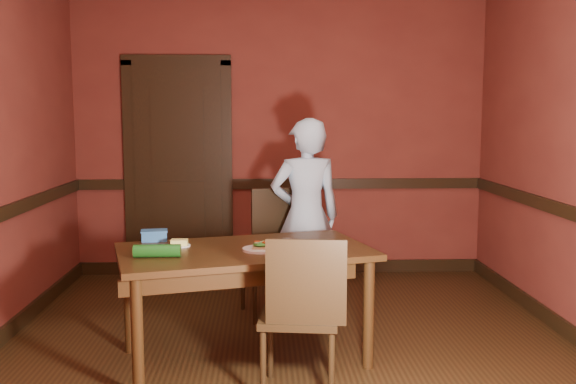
{
  "coord_description": "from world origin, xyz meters",
  "views": [
    {
      "loc": [
        -0.17,
        -4.07,
        1.59
      ],
      "look_at": [
        0.0,
        0.35,
        1.05
      ],
      "focal_mm": 40.0,
      "sensor_mm": 36.0,
      "label": 1
    }
  ],
  "objects": [
    {
      "name": "floor",
      "position": [
        0.0,
        0.0,
        0.0
      ],
      "size": [
        4.0,
        4.5,
        0.01
      ],
      "primitive_type": "cube",
      "color": "black",
      "rests_on": "ground"
    },
    {
      "name": "wall_back",
      "position": [
        0.0,
        2.25,
        1.35
      ],
      "size": [
        4.0,
        0.02,
        2.7
      ],
      "primitive_type": "cube",
      "color": "maroon",
      "rests_on": "ground"
    },
    {
      "name": "wall_front",
      "position": [
        0.0,
        -2.25,
        1.35
      ],
      "size": [
        4.0,
        0.02,
        2.7
      ],
      "primitive_type": "cube",
      "color": "maroon",
      "rests_on": "ground"
    },
    {
      "name": "dado_back",
      "position": [
        0.0,
        2.23,
        0.9
      ],
      "size": [
        4.0,
        0.03,
        0.1
      ],
      "primitive_type": "cube",
      "color": "black",
      "rests_on": "ground"
    },
    {
      "name": "baseboard_back",
      "position": [
        0.0,
        2.23,
        0.06
      ],
      "size": [
        4.0,
        0.03,
        0.12
      ],
      "primitive_type": "cube",
      "color": "black",
      "rests_on": "ground"
    },
    {
      "name": "door",
      "position": [
        -1.0,
        2.22,
        1.09
      ],
      "size": [
        1.05,
        0.07,
        2.2
      ],
      "color": "black",
      "rests_on": "ground"
    },
    {
      "name": "dining_table",
      "position": [
        -0.29,
        -0.05,
        0.37
      ],
      "size": [
        1.75,
        1.26,
        0.74
      ],
      "primitive_type": "cube",
      "rotation": [
        0.0,
        0.0,
        0.26
      ],
      "color": "#311D0C",
      "rests_on": "floor"
    },
    {
      "name": "chair_far",
      "position": [
        -0.1,
        0.9,
        0.5
      ],
      "size": [
        0.57,
        0.57,
        0.99
      ],
      "primitive_type": null,
      "rotation": [
        0.0,
        0.0,
        0.26
      ],
      "color": "black",
      "rests_on": "floor"
    },
    {
      "name": "chair_near",
      "position": [
        0.03,
        -0.54,
        0.47
      ],
      "size": [
        0.48,
        0.48,
        0.93
      ],
      "primitive_type": null,
      "rotation": [
        0.0,
        0.0,
        3.02
      ],
      "color": "black",
      "rests_on": "floor"
    },
    {
      "name": "person",
      "position": [
        0.16,
        0.96,
        0.78
      ],
      "size": [
        0.62,
        0.46,
        1.56
      ],
      "primitive_type": "imported",
      "rotation": [
        0.0,
        0.0,
        3.31
      ],
      "color": "#A9C5DA",
      "rests_on": "floor"
    },
    {
      "name": "sandwich_plate",
      "position": [
        -0.19,
        -0.11,
        0.75
      ],
      "size": [
        0.23,
        0.23,
        0.06
      ],
      "rotation": [
        0.0,
        0.0,
        -0.21
      ],
      "color": "silver",
      "rests_on": "dining_table"
    },
    {
      "name": "sauce_jar",
      "position": [
        -0.03,
        -0.19,
        0.78
      ],
      "size": [
        0.07,
        0.07,
        0.09
      ],
      "rotation": [
        0.0,
        0.0,
        -0.23
      ],
      "color": "#62953F",
      "rests_on": "dining_table"
    },
    {
      "name": "cheese_saucer",
      "position": [
        -0.72,
        0.04,
        0.75
      ],
      "size": [
        0.14,
        0.14,
        0.04
      ],
      "rotation": [
        0.0,
        0.0,
        0.28
      ],
      "color": "silver",
      "rests_on": "dining_table"
    },
    {
      "name": "food_tub",
      "position": [
        -0.91,
        0.22,
        0.77
      ],
      "size": [
        0.19,
        0.15,
        0.07
      ],
      "rotation": [
        0.0,
        0.0,
        0.16
      ],
      "color": "#3675BD",
      "rests_on": "dining_table"
    },
    {
      "name": "wrapped_veg",
      "position": [
        -0.81,
        -0.28,
        0.78
      ],
      "size": [
        0.28,
        0.08,
        0.08
      ],
      "primitive_type": "cylinder",
      "rotation": [
        0.0,
        1.57,
        0.01
      ],
      "color": "#154913",
      "rests_on": "dining_table"
    }
  ]
}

